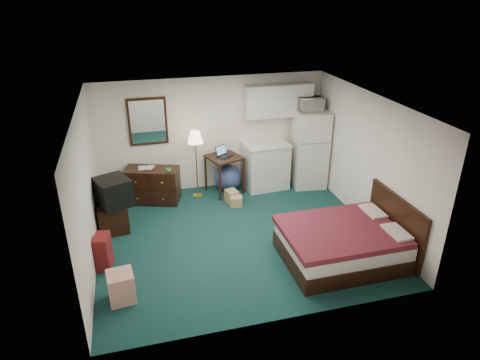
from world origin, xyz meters
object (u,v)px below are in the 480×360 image
object	(u,v)px
floor_lamp	(196,165)
bed	(341,244)
dresser	(153,185)
kitchen_counter	(265,166)
tv_stand	(113,217)
fridge	(310,149)
desk	(224,174)
suitcase	(103,252)

from	to	relation	value
floor_lamp	bed	xyz separation A→B (m)	(1.92, -2.98, -0.44)
dresser	floor_lamp	size ratio (longest dim) A/B	0.74
dresser	bed	size ratio (longest dim) A/B	0.58
floor_lamp	kitchen_counter	xyz separation A→B (m)	(1.58, 0.09, -0.23)
dresser	tv_stand	world-z (taller)	dresser
dresser	fridge	xyz separation A→B (m)	(3.52, -0.05, 0.50)
floor_lamp	tv_stand	xyz separation A→B (m)	(-1.77, -0.98, -0.48)
desk	tv_stand	xyz separation A→B (m)	(-2.39, -1.04, -0.15)
dresser	floor_lamp	xyz separation A→B (m)	(0.95, -0.00, 0.37)
kitchen_counter	bed	size ratio (longest dim) A/B	0.54
dresser	bed	distance (m)	4.14
tv_stand	suitcase	size ratio (longest dim) A/B	1.00
bed	fridge	bearing A→B (deg)	77.20
desk	fridge	bearing A→B (deg)	-22.49
dresser	kitchen_counter	xyz separation A→B (m)	(2.53, 0.09, 0.13)
kitchen_counter	fridge	world-z (taller)	fridge
desk	bed	size ratio (longest dim) A/B	0.45
floor_lamp	desk	bearing A→B (deg)	5.57
dresser	floor_lamp	world-z (taller)	floor_lamp
desk	tv_stand	world-z (taller)	desk
dresser	suitcase	distance (m)	2.37
kitchen_counter	fridge	xyz separation A→B (m)	(0.99, -0.15, 0.36)
floor_lamp	fridge	world-z (taller)	fridge
dresser	desk	size ratio (longest dim) A/B	1.31
kitchen_counter	bed	xyz separation A→B (m)	(0.34, -3.07, -0.21)
fridge	kitchen_counter	bearing A→B (deg)	179.23
suitcase	desk	bearing A→B (deg)	51.62
tv_stand	suitcase	xyz separation A→B (m)	(-0.15, -1.18, 0.02)
bed	suitcase	world-z (taller)	bed
fridge	desk	bearing A→B (deg)	-175.75
floor_lamp	fridge	xyz separation A→B (m)	(2.57, -0.05, 0.13)
floor_lamp	desk	xyz separation A→B (m)	(0.62, 0.06, -0.32)
tv_stand	suitcase	world-z (taller)	suitcase
kitchen_counter	suitcase	size ratio (longest dim) A/B	1.75
fridge	tv_stand	size ratio (longest dim) A/B	2.99
floor_lamp	suitcase	world-z (taller)	floor_lamp
fridge	suitcase	size ratio (longest dim) A/B	2.98
kitchen_counter	suitcase	world-z (taller)	kitchen_counter
fridge	tv_stand	xyz separation A→B (m)	(-4.33, -0.93, -0.61)
kitchen_counter	dresser	bearing A→B (deg)	178.29
fridge	bed	xyz separation A→B (m)	(-0.65, -2.92, -0.57)
kitchen_counter	floor_lamp	bearing A→B (deg)	179.57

